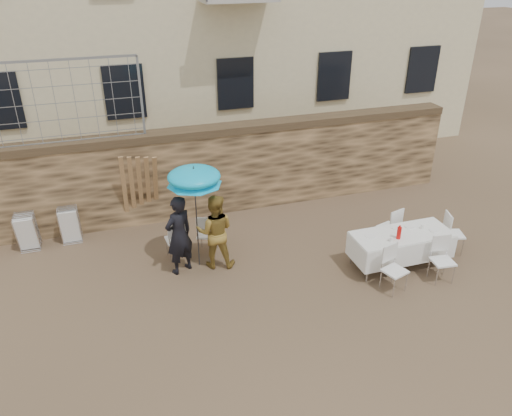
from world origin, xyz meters
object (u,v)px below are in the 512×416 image
object	(u,v)px
couple_chair_left	(176,238)
chair_stack_left	(28,228)
couple_chair_right	(208,233)
table_chair_back	(389,226)
woman_dress	(215,231)
soda_bottle	(399,233)
man_suit	(179,235)
table_chair_front_left	(395,270)
umbrella	(194,180)
table_chair_side	(454,233)
chair_stack_right	(70,222)
table_chair_front_right	(443,260)
banquet_table	(402,235)

from	to	relation	value
couple_chair_left	chair_stack_left	bearing A→B (deg)	-30.48
couple_chair_right	table_chair_back	bearing A→B (deg)	-170.22
woman_dress	soda_bottle	bearing A→B (deg)	175.97
chair_stack_left	man_suit	bearing A→B (deg)	-33.28
couple_chair_left	table_chair_front_left	distance (m)	4.60
umbrella	chair_stack_left	distance (m)	4.28
soda_bottle	table_chair_side	distance (m)	1.67
woman_dress	table_chair_side	xyz separation A→B (m)	(5.11, -1.09, -0.34)
table_chair_front_left	man_suit	bearing A→B (deg)	136.12
couple_chair_right	table_chair_front_left	xyz separation A→B (m)	(3.16, -2.49, 0.00)
man_suit	table_chair_front_left	xyz separation A→B (m)	(3.86, -1.94, -0.39)
umbrella	chair_stack_right	size ratio (longest dim) A/B	2.30
table_chair_back	table_chair_side	distance (m)	1.39
woman_dress	table_chair_front_left	size ratio (longest dim) A/B	1.71
table_chair_side	table_chair_front_right	bearing A→B (deg)	149.81
table_chair_back	table_chair_side	size ratio (longest dim) A/B	1.00
couple_chair_left	man_suit	bearing A→B (deg)	85.10
couple_chair_right	table_chair_back	world-z (taller)	same
umbrella	table_chair_back	size ratio (longest dim) A/B	2.21
man_suit	soda_bottle	bearing A→B (deg)	135.27
woman_dress	chair_stack_right	distance (m)	3.59
man_suit	couple_chair_left	xyz separation A→B (m)	(0.00, 0.55, -0.39)
woman_dress	umbrella	xyz separation A→B (m)	(-0.35, 0.10, 1.18)
banquet_table	chair_stack_left	size ratio (longest dim) A/B	2.28
table_chair_front_left	table_chair_back	xyz separation A→B (m)	(0.80, 1.55, 0.00)
table_chair_front_right	chair_stack_left	distance (m)	8.98
soda_bottle	couple_chair_right	bearing A→B (deg)	152.05
soda_bottle	woman_dress	bearing A→B (deg)	159.12
couple_chair_right	table_chair_front_left	distance (m)	4.03
table_chair_side	chair_stack_right	bearing A→B (deg)	85.27
woman_dress	soda_bottle	world-z (taller)	woman_dress
umbrella	woman_dress	bearing A→B (deg)	-15.95
table_chair_front_left	chair_stack_left	size ratio (longest dim) A/B	1.04
table_chair_front_right	table_chair_side	bearing A→B (deg)	50.07
woman_dress	table_chair_back	distance (m)	3.95
table_chair_side	chair_stack_left	bearing A→B (deg)	87.23
table_chair_front_right	couple_chair_left	bearing A→B (deg)	160.06
umbrella	couple_chair_right	size ratio (longest dim) A/B	2.21
chair_stack_right	table_chair_side	bearing A→B (deg)	-21.18
chair_stack_right	couple_chair_left	bearing A→B (deg)	-34.02
table_chair_front_left	umbrella	bearing A→B (deg)	132.29
man_suit	table_chair_back	size ratio (longest dim) A/B	1.80
woman_dress	chair_stack_left	distance (m)	4.36
umbrella	table_chair_back	world-z (taller)	umbrella
soda_bottle	chair_stack_left	world-z (taller)	soda_bottle
man_suit	chair_stack_right	bearing A→B (deg)	-70.07
banquet_table	table_chair_front_right	distance (m)	0.94
banquet_table	table_chair_front_right	world-z (taller)	table_chair_front_right
man_suit	couple_chair_left	world-z (taller)	man_suit
couple_chair_right	table_chair_back	distance (m)	4.07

